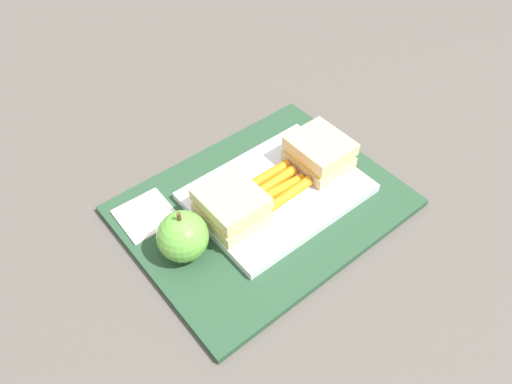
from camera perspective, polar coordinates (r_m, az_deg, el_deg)
name	(u,v)px	position (r m, az deg, el deg)	size (l,w,h in m)	color
ground_plane	(263,208)	(0.68, 0.81, -1.89)	(2.40, 2.40, 0.00)	#56514C
lunchbag_mat	(263,206)	(0.68, 0.82, -1.61)	(0.36, 0.28, 0.01)	#284C33
food_tray	(277,192)	(0.68, 2.43, 0.00)	(0.23, 0.17, 0.01)	white
sandwich_half_left	(319,153)	(0.70, 7.33, 4.52)	(0.07, 0.08, 0.04)	#DBC189
sandwich_half_right	(231,206)	(0.63, -2.86, -1.60)	(0.07, 0.08, 0.04)	#DBC189
carrot_sticks_bundle	(278,185)	(0.67, 2.52, 0.77)	(0.08, 0.06, 0.02)	orange
apple	(183,237)	(0.61, -8.39, -5.14)	(0.06, 0.06, 0.08)	#66B742
paper_napkin	(146,215)	(0.68, -12.56, -2.62)	(0.07, 0.07, 0.00)	white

